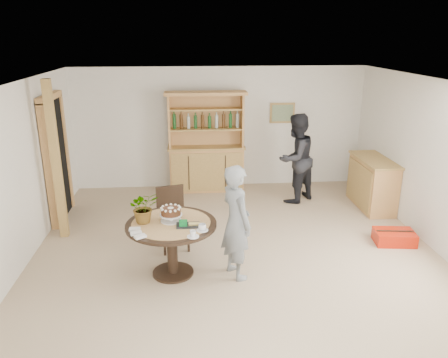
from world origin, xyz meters
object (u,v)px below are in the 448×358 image
Objects in this scene: adult_person at (296,158)px; dining_table at (172,233)px; hutch at (206,158)px; teen_boy at (236,222)px; sideboard at (372,183)px; red_suitcase at (394,237)px; dining_chair at (172,214)px.

dining_table is at bearing 10.86° from adult_person.
hutch is 3.48m from teen_boy.
sideboard reaches higher than red_suitcase.
sideboard is at bearing -75.16° from teen_boy.
dining_chair is at bearing -176.02° from red_suitcase.
dining_chair is at bearing -104.13° from hutch.
adult_person is (2.31, 1.74, 0.32)m from dining_chair.
sideboard is at bearing 5.68° from dining_chair.
hutch is at bearing -19.83° from teen_boy.
hutch is 1.31× the size of teen_boy.
adult_person is at bearing 127.66° from red_suitcase.
dining_table is at bearing -102.52° from dining_chair.
dining_table is 0.77× the size of teen_boy.
teen_boy is (0.85, -0.10, 0.17)m from dining_table.
adult_person is at bearing 23.17° from dining_chair.
adult_person is at bearing -25.85° from hutch.
red_suitcase is at bearing -44.49° from hutch.
hutch is 1.86m from adult_person.
adult_person is 2.66× the size of red_suitcase.
sideboard is 4.24m from dining_table.
hutch is 1.70× the size of dining_table.
teen_boy is (0.87, -0.93, 0.24)m from dining_chair.
teen_boy is at bearing -141.56° from sideboard.
dining_chair reaches higher than dining_table.
sideboard is at bearing 88.35° from red_suitcase.
teen_boy reaches higher than red_suitcase.
sideboard is 3.60m from teen_boy.
red_suitcase is (2.80, -2.75, -0.59)m from hutch.
adult_person is (2.29, 2.57, 0.25)m from dining_table.
hutch is 1.62× the size of sideboard.
adult_person is (1.44, 2.67, 0.08)m from teen_boy.
dining_chair is 0.61× the size of teen_boy.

